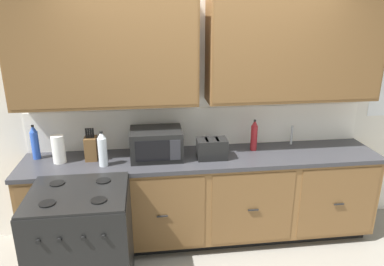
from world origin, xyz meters
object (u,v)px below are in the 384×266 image
toaster (212,149)px  knife_block (91,148)px  bottle_clear (102,149)px  microwave (156,144)px  stove_range (83,244)px  bottle_blue (35,142)px  paper_towel_roll (59,149)px  bottle_red (254,135)px

toaster → knife_block: (-1.12, 0.11, 0.02)m
bottle_clear → microwave: bearing=14.6°
stove_range → bottle_blue: (-0.50, 0.78, 0.61)m
microwave → bottle_blue: bottle_blue is taller
stove_range → paper_towel_roll: (-0.26, 0.65, 0.58)m
bottle_red → knife_block: bearing=-178.3°
bottle_blue → paper_towel_roll: bearing=-27.5°
stove_range → bottle_blue: bottle_blue is taller
microwave → bottle_clear: size_ratio=1.47×
paper_towel_roll → bottle_red: size_ratio=0.83×
toaster → bottle_blue: (-1.64, 0.20, 0.07)m
microwave → bottle_blue: 1.13m
toaster → paper_towel_roll: bearing=176.7°
toaster → bottle_clear: 1.00m
microwave → paper_towel_roll: size_ratio=1.85×
microwave → bottle_clear: bearing=-165.4°
knife_block → toaster: bearing=-5.8°
toaster → bottle_blue: 1.66m
stove_range → paper_towel_roll: size_ratio=3.65×
microwave → bottle_red: 0.97m
stove_range → knife_block: knife_block is taller
paper_towel_roll → bottle_red: (1.86, 0.08, 0.02)m
knife_block → paper_towel_roll: bearing=-173.3°
paper_towel_roll → bottle_red: bottle_red is taller
stove_range → bottle_clear: size_ratio=2.91×
knife_block → bottle_blue: bearing=170.2°
toaster → bottle_clear: (-1.00, -0.05, 0.06)m
bottle_red → bottle_blue: bottle_blue is taller
bottle_clear → bottle_red: bearing=8.1°
microwave → bottle_blue: bearing=173.7°
paper_towel_roll → bottle_red: 1.86m
microwave → bottle_clear: 0.50m
stove_range → microwave: size_ratio=1.98×
stove_range → microwave: bearing=45.9°
bottle_red → bottle_clear: size_ratio=0.96×
toaster → knife_block: knife_block is taller
microwave → bottle_red: size_ratio=1.53×
bottle_blue → stove_range: bearing=-57.4°
bottle_red → bottle_clear: bearing=-171.9°
microwave → bottle_clear: (-0.48, -0.13, 0.02)m
paper_towel_roll → bottle_red: bearing=2.4°
knife_block → bottle_blue: 0.53m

